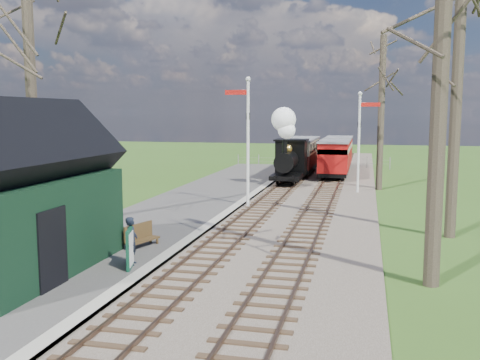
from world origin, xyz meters
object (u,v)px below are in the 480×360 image
(coach, at_px, (300,154))
(red_carriage_a, at_px, (334,158))
(semaphore_far, at_px, (360,135))
(sign_board, at_px, (130,249))
(semaphore_near, at_px, (247,133))
(bench, at_px, (140,236))
(person, at_px, (132,241))
(red_carriage_b, at_px, (339,152))
(locomotive, at_px, (288,151))
(station_shed, at_px, (22,198))

(coach, xyz_separation_m, red_carriage_a, (2.60, -2.08, -0.10))
(semaphore_far, xyz_separation_m, sign_board, (-6.02, -17.00, -2.59))
(semaphore_near, xyz_separation_m, bench, (-1.63, -8.63, -3.07))
(sign_board, bearing_deg, person, 107.21)
(bench, bearing_deg, person, -72.51)
(semaphore_near, distance_m, coach, 14.76)
(semaphore_near, xyz_separation_m, red_carriage_a, (3.37, 12.52, -2.14))
(red_carriage_b, relative_size, person, 3.62)
(red_carriage_a, bearing_deg, locomotive, -123.22)
(semaphore_far, relative_size, bench, 4.15)
(locomotive, xyz_separation_m, bench, (-2.38, -17.16, -1.60))
(semaphore_far, bearing_deg, red_carriage_a, 105.23)
(bench, xyz_separation_m, person, (0.63, -1.99, 0.34))
(station_shed, height_order, semaphore_far, semaphore_far)
(semaphore_far, height_order, sign_board, semaphore_far)
(sign_board, bearing_deg, red_carriage_a, 79.75)
(semaphore_near, relative_size, red_carriage_a, 1.23)
(person, bearing_deg, semaphore_near, -19.67)
(red_carriage_a, bearing_deg, sign_board, -100.25)
(station_shed, xyz_separation_m, bench, (1.90, 3.37, -1.71))
(locomotive, distance_m, bench, 17.40)
(red_carriage_a, bearing_deg, bench, -103.29)
(station_shed, relative_size, person, 4.52)
(semaphore_near, distance_m, semaphore_far, 7.91)
(semaphore_far, xyz_separation_m, locomotive, (-4.39, 2.53, -1.20))
(semaphore_far, distance_m, bench, 16.36)
(station_shed, bearing_deg, person, 28.73)
(sign_board, relative_size, bench, 0.82)
(semaphore_near, distance_m, locomotive, 8.69)
(locomotive, bearing_deg, red_carriage_b, 74.61)
(coach, height_order, red_carriage_a, coach)
(bench, bearing_deg, red_carriage_a, 76.71)
(sign_board, bearing_deg, coach, 86.31)
(station_shed, height_order, semaphore_near, semaphore_near)
(coach, distance_m, bench, 23.37)
(semaphore_near, relative_size, bench, 4.51)
(red_carriage_a, bearing_deg, red_carriage_b, 90.00)
(red_carriage_b, distance_m, person, 28.97)
(locomotive, xyz_separation_m, person, (-1.76, -19.14, -1.26))
(station_shed, distance_m, sign_board, 3.20)
(sign_board, xyz_separation_m, bench, (-0.74, 2.37, -0.21))
(red_carriage_a, xyz_separation_m, bench, (-5.00, -21.15, -0.93))
(semaphore_far, bearing_deg, bench, -114.83)
(locomotive, height_order, coach, locomotive)
(station_shed, relative_size, red_carriage_a, 1.25)
(person, bearing_deg, semaphore_far, -34.57)
(red_carriage_b, bearing_deg, semaphore_far, -81.60)
(semaphore_far, distance_m, coach, 9.80)
(coach, bearing_deg, person, -94.02)
(station_shed, xyz_separation_m, semaphore_far, (8.67, 18.00, 1.08))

